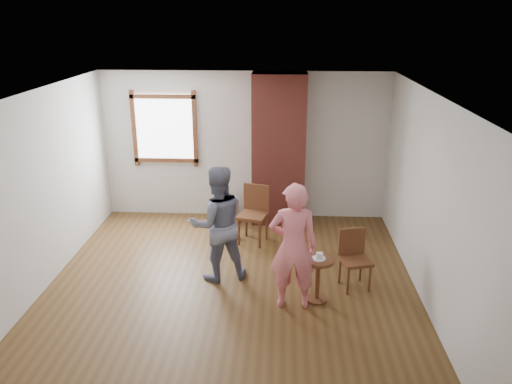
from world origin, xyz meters
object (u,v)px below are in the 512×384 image
dining_chair_right (354,255)px  person_pink (293,247)px  stoneware_crock (229,210)px  side_table (318,273)px  dining_chair_left (254,211)px  man (218,224)px

dining_chair_right → person_pink: bearing=-161.5°
stoneware_crock → side_table: (1.40, -2.51, 0.18)m
dining_chair_left → dining_chair_right: 1.96m
stoneware_crock → person_pink: person_pink is taller
dining_chair_right → man: man is taller
side_table → person_pink: size_ratio=0.36×
stoneware_crock → person_pink: bearing=-67.8°
dining_chair_left → person_pink: bearing=-57.2°
dining_chair_right → person_pink: 1.06m
dining_chair_left → dining_chair_right: size_ratio=1.15×
man → person_pink: person_pink is taller
man → stoneware_crock: bearing=-107.7°
dining_chair_left → person_pink: size_ratio=0.56×
dining_chair_left → side_table: (0.91, -1.77, -0.12)m
dining_chair_left → stoneware_crock: bearing=139.4°
man → dining_chair_left: bearing=-128.7°
dining_chair_left → person_pink: 2.01m
person_pink → stoneware_crock: bearing=-68.2°
stoneware_crock → dining_chair_left: size_ratio=0.49×
dining_chair_right → man: size_ratio=0.49×
stoneware_crock → man: (0.06, -1.97, 0.59)m
person_pink → man: bearing=-33.7°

